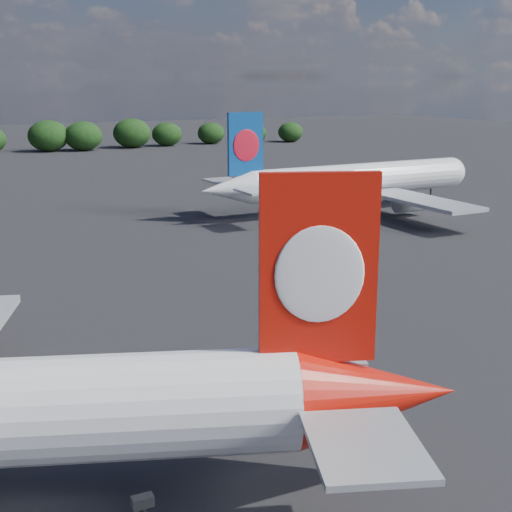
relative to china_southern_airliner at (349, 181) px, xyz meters
name	(u,v)px	position (x,y,z in m)	size (l,w,h in m)	color
china_southern_airliner	(349,181)	(0.00, 0.00, 0.00)	(49.46, 46.98, 16.16)	white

